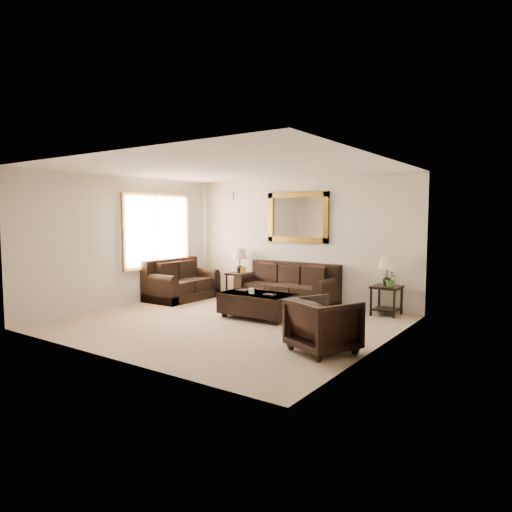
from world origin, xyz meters
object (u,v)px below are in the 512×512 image
Objects in this scene: end_table_left at (240,265)px; armchair at (324,323)px; sofa at (288,289)px; end_table_right at (387,276)px; loveseat at (180,284)px; coffee_table at (257,303)px.

armchair is at bearing -38.42° from end_table_left.
end_table_right is (2.11, 0.13, 0.42)m from sofa.
sofa is 1.34× the size of loveseat.
loveseat reaches higher than sofa.
end_table_right is (4.43, 1.01, 0.41)m from loveseat.
loveseat reaches higher than coffee_table.
loveseat is 1.44m from end_table_left.
armchair reaches higher than coffee_table.
sofa is 2.48m from loveseat.
end_table_right is at bearing 3.40° from sofa.
end_table_left is at bearing -179.99° from end_table_right.
coffee_table is at bearing -80.91° from sofa.
sofa is 1.89× the size of end_table_left.
armchair is (2.19, -2.71, 0.10)m from sofa.
armchair is at bearing -88.24° from end_table_right.
end_table_left is 3.48m from end_table_right.
end_table_right reaches higher than coffee_table.
sofa is 1.55× the size of coffee_table.
end_table_right is at bearing -63.84° from armchair.
sofa is 2.15m from end_table_right.
coffee_table is at bearing -45.19° from end_table_left.
end_table_right reaches higher than sofa.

